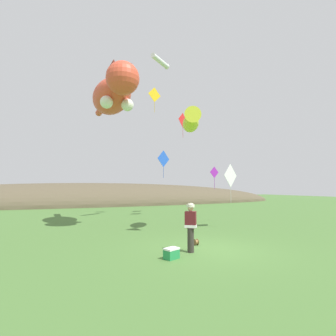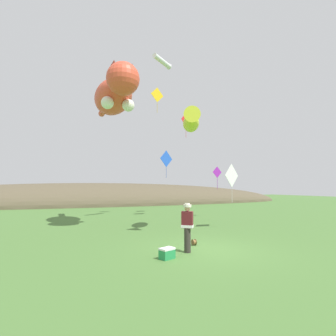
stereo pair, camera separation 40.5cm
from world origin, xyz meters
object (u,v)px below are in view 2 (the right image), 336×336
kite_spool (194,242)px  kite_fish_windsock (191,122)px  kite_diamond_red (186,120)px  kite_diamond_violet (217,173)px  kite_giant_cat (115,95)px  kite_diamond_gold (157,95)px  kite_diamond_white (232,176)px  festival_attendant (187,226)px  kite_diamond_blue (166,159)px  picnic_cooler (167,253)px  kite_tube_streamer (162,61)px

kite_spool → kite_fish_windsock: size_ratio=0.08×
kite_fish_windsock → kite_diamond_red: size_ratio=1.43×
kite_spool → kite_diamond_red: size_ratio=0.11×
kite_diamond_violet → kite_giant_cat: bearing=-166.8°
kite_diamond_violet → kite_diamond_gold: 8.26m
kite_fish_windsock → kite_diamond_white: kite_fish_windsock is taller
kite_diamond_red → kite_diamond_white: size_ratio=0.99×
festival_attendant → kite_diamond_red: (5.74, 12.06, 7.39)m
festival_attendant → kite_diamond_white: kite_diamond_white is taller
kite_fish_windsock → kite_diamond_red: kite_diamond_red is taller
kite_giant_cat → kite_diamond_white: kite_giant_cat is taller
kite_fish_windsock → kite_diamond_red: (3.59, 8.16, 2.41)m
kite_diamond_blue → kite_diamond_white: bearing=-81.1°
picnic_cooler → kite_diamond_gold: kite_diamond_gold is taller
picnic_cooler → kite_giant_cat: (-0.44, 7.82, 7.94)m
kite_fish_windsock → kite_diamond_violet: 7.78m
kite_spool → kite_fish_windsock: (1.39, 2.93, 5.82)m
kite_diamond_violet → kite_diamond_gold: kite_diamond_gold is taller
picnic_cooler → kite_diamond_red: bearing=61.8°
kite_tube_streamer → kite_diamond_blue: (1.39, 2.77, -6.94)m
festival_attendant → picnic_cooler: bearing=-152.4°
kite_giant_cat → kite_tube_streamer: size_ratio=4.23×
festival_attendant → kite_diamond_gold: (2.91, 11.75, 9.23)m
kite_spool → kite_giant_cat: kite_giant_cat is taller
kite_giant_cat → festival_attendant: bearing=-78.8°
kite_fish_windsock → kite_tube_streamer: kite_tube_streamer is taller
picnic_cooler → kite_fish_windsock: (3.16, 4.42, 5.76)m
picnic_cooler → kite_fish_windsock: size_ratio=0.18×
kite_tube_streamer → kite_diamond_red: size_ratio=0.84×
kite_fish_windsock → kite_diamond_white: 3.98m
kite_fish_windsock → kite_diamond_gold: 8.96m
festival_attendant → kite_diamond_blue: 12.76m
picnic_cooler → kite_giant_cat: kite_giant_cat is taller
kite_tube_streamer → kite_diamond_white: size_ratio=0.83×
kite_diamond_violet → kite_diamond_gold: size_ratio=0.84×
kite_spool → kite_diamond_violet: (6.43, 8.36, 3.43)m
kite_diamond_blue → kite_diamond_white: kite_diamond_blue is taller
kite_diamond_red → kite_diamond_blue: (-2.05, -0.45, -3.60)m
kite_giant_cat → kite_diamond_violet: kite_giant_cat is taller
kite_spool → kite_diamond_gold: bearing=78.7°
kite_giant_cat → kite_diamond_gold: 6.57m
festival_attendant → kite_tube_streamer: (2.30, 8.84, 10.73)m
festival_attendant → kite_diamond_red: bearing=64.5°
kite_spool → kite_diamond_red: kite_diamond_red is taller
kite_giant_cat → kite_tube_streamer: 5.39m
festival_attendant → kite_fish_windsock: bearing=61.1°
kite_giant_cat → kite_fish_windsock: (3.59, -3.40, -2.18)m
picnic_cooler → kite_tube_streamer: bearing=70.6°
kite_diamond_white → kite_diamond_gold: bearing=104.3°
kite_tube_streamer → festival_attendant: bearing=-104.5°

